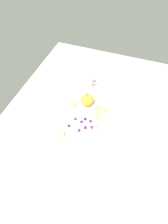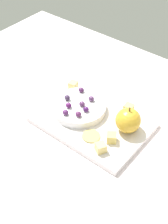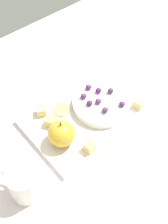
{
  "view_description": "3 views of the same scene",
  "coord_description": "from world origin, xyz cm",
  "px_view_note": "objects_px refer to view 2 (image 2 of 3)",
  "views": [
    {
      "loc": [
        64.2,
        21.24,
        92.65
      ],
      "look_at": [
        -2.23,
        -2.78,
        8.01
      ],
      "focal_mm": 32.97,
      "sensor_mm": 36.0,
      "label": 1
    },
    {
      "loc": [
        -41.47,
        54.46,
        72.2
      ],
      "look_at": [
        1.56,
        0.97,
        8.45
      ],
      "focal_mm": 50.72,
      "sensor_mm": 36.0,
      "label": 2
    },
    {
      "loc": [
        -35.25,
        -42.74,
        76.12
      ],
      "look_at": [
        -1.67,
        -2.67,
        9.08
      ],
      "focal_mm": 49.11,
      "sensor_mm": 36.0,
      "label": 3
    }
  ],
  "objects_px": {
    "grape_5": "(81,90)",
    "cheese_cube_2": "(101,148)",
    "grape_2": "(91,99)",
    "grape_7": "(86,109)",
    "grape_1": "(82,104)",
    "grape_6": "(69,105)",
    "grape_4": "(78,114)",
    "platter": "(93,122)",
    "apple_whole": "(128,120)",
    "serving_dish": "(79,107)",
    "grape_3": "(65,112)",
    "cheese_cube_1": "(112,138)",
    "grape_0": "(67,98)",
    "cracker_0": "(91,136)",
    "cheese_cube_3": "(129,108)",
    "cheese_cube_0": "(73,85)"
  },
  "relations": [
    {
      "from": "grape_5",
      "to": "cheese_cube_2",
      "type": "bearing_deg",
      "value": 142.29
    },
    {
      "from": "grape_2",
      "to": "grape_7",
      "type": "height_order",
      "value": "grape_2"
    },
    {
      "from": "grape_7",
      "to": "grape_2",
      "type": "bearing_deg",
      "value": -70.54
    },
    {
      "from": "grape_1",
      "to": "grape_2",
      "type": "bearing_deg",
      "value": -100.7
    },
    {
      "from": "grape_6",
      "to": "grape_4",
      "type": "bearing_deg",
      "value": 166.57
    },
    {
      "from": "platter",
      "to": "grape_6",
      "type": "bearing_deg",
      "value": 17.68
    },
    {
      "from": "grape_2",
      "to": "grape_4",
      "type": "xyz_separation_m",
      "value": [
        -0.01,
        0.08,
        -0.0
      ]
    },
    {
      "from": "apple_whole",
      "to": "cheese_cube_2",
      "type": "xyz_separation_m",
      "value": [
        0.01,
        0.11,
        -0.02
      ]
    },
    {
      "from": "serving_dish",
      "to": "grape_4",
      "type": "xyz_separation_m",
      "value": [
        -0.03,
        0.04,
        0.02
      ]
    },
    {
      "from": "serving_dish",
      "to": "grape_6",
      "type": "height_order",
      "value": "grape_6"
    },
    {
      "from": "serving_dish",
      "to": "grape_3",
      "type": "xyz_separation_m",
      "value": [
        0.0,
        0.06,
        0.02
      ]
    },
    {
      "from": "cheese_cube_1",
      "to": "cheese_cube_2",
      "type": "relative_size",
      "value": 1.0
    },
    {
      "from": "grape_6",
      "to": "cheese_cube_1",
      "type": "bearing_deg",
      "value": 176.03
    },
    {
      "from": "grape_0",
      "to": "cracker_0",
      "type": "bearing_deg",
      "value": 157.31
    },
    {
      "from": "cheese_cube_3",
      "to": "grape_1",
      "type": "relative_size",
      "value": 1.44
    },
    {
      "from": "grape_1",
      "to": "grape_3",
      "type": "bearing_deg",
      "value": 76.85
    },
    {
      "from": "grape_6",
      "to": "grape_2",
      "type": "bearing_deg",
      "value": -117.34
    },
    {
      "from": "grape_6",
      "to": "cheese_cube_0",
      "type": "bearing_deg",
      "value": -56.12
    },
    {
      "from": "platter",
      "to": "grape_5",
      "type": "height_order",
      "value": "grape_5"
    },
    {
      "from": "platter",
      "to": "grape_2",
      "type": "height_order",
      "value": "grape_2"
    },
    {
      "from": "grape_1",
      "to": "cracker_0",
      "type": "bearing_deg",
      "value": 142.89
    },
    {
      "from": "grape_5",
      "to": "grape_7",
      "type": "xyz_separation_m",
      "value": [
        -0.07,
        0.06,
        -0.0
      ]
    },
    {
      "from": "apple_whole",
      "to": "grape_6",
      "type": "distance_m",
      "value": 0.19
    },
    {
      "from": "grape_1",
      "to": "grape_7",
      "type": "distance_m",
      "value": 0.03
    },
    {
      "from": "apple_whole",
      "to": "grape_0",
      "type": "height_order",
      "value": "apple_whole"
    },
    {
      "from": "serving_dish",
      "to": "grape_4",
      "type": "distance_m",
      "value": 0.06
    },
    {
      "from": "cheese_cube_3",
      "to": "cracker_0",
      "type": "bearing_deg",
      "value": 80.95
    },
    {
      "from": "serving_dish",
      "to": "cheese_cube_3",
      "type": "bearing_deg",
      "value": -143.38
    },
    {
      "from": "grape_0",
      "to": "grape_1",
      "type": "xyz_separation_m",
      "value": [
        -0.05,
        -0.01,
        -0.0
      ]
    },
    {
      "from": "cheese_cube_2",
      "to": "grape_6",
      "type": "distance_m",
      "value": 0.18
    },
    {
      "from": "cheese_cube_3",
      "to": "grape_5",
      "type": "height_order",
      "value": "grape_5"
    },
    {
      "from": "grape_2",
      "to": "grape_5",
      "type": "xyz_separation_m",
      "value": [
        0.05,
        -0.01,
        -0.0
      ]
    },
    {
      "from": "serving_dish",
      "to": "cracker_0",
      "type": "distance_m",
      "value": 0.12
    },
    {
      "from": "apple_whole",
      "to": "cracker_0",
      "type": "distance_m",
      "value": 0.12
    },
    {
      "from": "cheese_cube_3",
      "to": "grape_2",
      "type": "distance_m",
      "value": 0.12
    },
    {
      "from": "grape_2",
      "to": "grape_7",
      "type": "xyz_separation_m",
      "value": [
        -0.02,
        0.05,
        -0.0
      ]
    },
    {
      "from": "cheese_cube_0",
      "to": "grape_5",
      "type": "bearing_deg",
      "value": 158.52
    },
    {
      "from": "grape_0",
      "to": "grape_4",
      "type": "bearing_deg",
      "value": 154.37
    },
    {
      "from": "cheese_cube_0",
      "to": "grape_4",
      "type": "relative_size",
      "value": 1.44
    },
    {
      "from": "serving_dish",
      "to": "grape_3",
      "type": "height_order",
      "value": "grape_3"
    },
    {
      "from": "grape_4",
      "to": "grape_2",
      "type": "bearing_deg",
      "value": -80.36
    },
    {
      "from": "grape_3",
      "to": "grape_4",
      "type": "bearing_deg",
      "value": -152.2
    },
    {
      "from": "cheese_cube_2",
      "to": "grape_1",
      "type": "relative_size",
      "value": 1.44
    },
    {
      "from": "apple_whole",
      "to": "grape_0",
      "type": "bearing_deg",
      "value": 8.27
    },
    {
      "from": "grape_5",
      "to": "cheese_cube_0",
      "type": "bearing_deg",
      "value": -21.48
    },
    {
      "from": "grape_0",
      "to": "grape_1",
      "type": "distance_m",
      "value": 0.05
    },
    {
      "from": "cheese_cube_3",
      "to": "grape_6",
      "type": "bearing_deg",
      "value": 41.27
    },
    {
      "from": "grape_7",
      "to": "cheese_cube_3",
      "type": "bearing_deg",
      "value": -130.41
    },
    {
      "from": "cheese_cube_1",
      "to": "grape_0",
      "type": "height_order",
      "value": "grape_0"
    },
    {
      "from": "cheese_cube_1",
      "to": "grape_5",
      "type": "distance_m",
      "value": 0.21
    }
  ]
}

